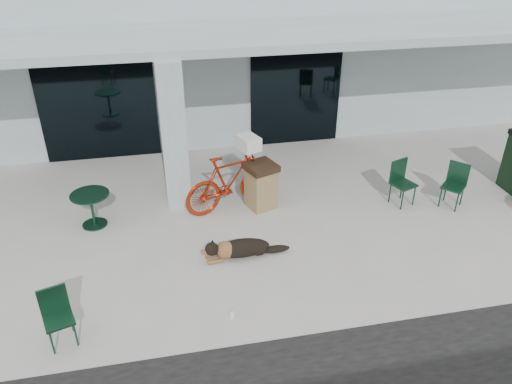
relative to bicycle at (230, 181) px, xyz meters
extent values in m
plane|color=beige|center=(0.43, -1.90, -0.62)|extent=(80.00, 80.00, 0.00)
cube|color=#B0C2C7|center=(0.43, 6.60, 1.63)|extent=(22.00, 7.00, 4.50)
cube|color=black|center=(-2.77, 3.08, 0.73)|extent=(2.80, 0.06, 2.70)
cube|color=black|center=(2.23, 3.08, 0.73)|extent=(2.40, 0.06, 2.70)
cube|color=#B0C2C7|center=(-1.07, 0.40, 0.94)|extent=(0.50, 0.50, 3.12)
cube|color=#B0C2C7|center=(0.43, 1.70, 2.59)|extent=(22.00, 2.80, 0.18)
imported|color=#97220C|center=(0.00, 0.00, 0.00)|extent=(2.15, 1.28, 1.25)
cube|color=white|center=(0.42, 0.16, 0.77)|extent=(0.51, 0.58, 0.29)
cylinder|color=white|center=(-0.50, -3.30, -0.58)|extent=(0.10, 0.10, 0.09)
camera|label=1|loc=(-1.29, -9.08, 4.96)|focal=35.00mm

